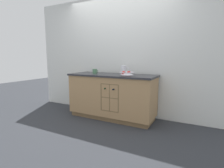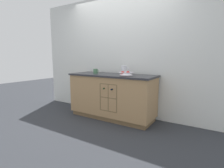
# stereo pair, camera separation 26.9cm
# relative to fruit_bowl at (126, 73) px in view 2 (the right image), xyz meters

# --- Properties ---
(ground_plane) EXTENTS (14.00, 14.00, 0.00)m
(ground_plane) POSITION_rel_fruit_bowl_xyz_m (-0.36, 0.08, -0.94)
(ground_plane) COLOR #2D3035
(back_wall) EXTENTS (4.40, 0.06, 2.55)m
(back_wall) POSITION_rel_fruit_bowl_xyz_m (-0.36, 0.45, 0.33)
(back_wall) COLOR silver
(back_wall) RESTS_ON ground_plane
(kitchen_island) EXTENTS (1.78, 0.68, 0.90)m
(kitchen_island) POSITION_rel_fruit_bowl_xyz_m (-0.36, 0.07, -0.49)
(kitchen_island) COLOR brown
(kitchen_island) RESTS_ON ground_plane
(fruit_bowl) EXTENTS (0.29, 0.29, 0.08)m
(fruit_bowl) POSITION_rel_fruit_bowl_xyz_m (0.00, 0.00, 0.00)
(fruit_bowl) COLOR silver
(fruit_bowl) RESTS_ON kitchen_island
(white_pitcher) EXTENTS (0.17, 0.11, 0.17)m
(white_pitcher) POSITION_rel_fruit_bowl_xyz_m (-0.18, 0.27, 0.05)
(white_pitcher) COLOR white
(white_pitcher) RESTS_ON kitchen_island
(ceramic_mug) EXTENTS (0.13, 0.09, 0.10)m
(ceramic_mug) POSITION_rel_fruit_bowl_xyz_m (-0.75, 0.05, 0.01)
(ceramic_mug) COLOR #4C7A56
(ceramic_mug) RESTS_ON kitchen_island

